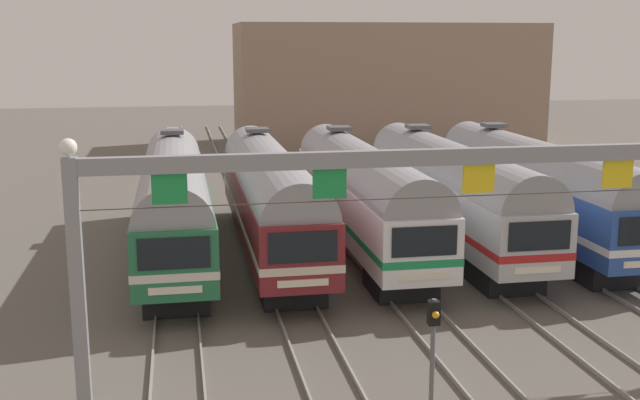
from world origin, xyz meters
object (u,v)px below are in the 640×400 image
object	(u,v)px
commuter_train_white	(362,191)
yard_signal_mast	(433,337)
commuter_train_green	(174,198)
commuter_train_stainless	(450,188)
commuter_train_maroon	(270,194)
catenary_gantry	(478,192)
commuter_train_blue	(535,185)

from	to	relation	value
commuter_train_white	yard_signal_mast	world-z (taller)	commuter_train_white
commuter_train_green	commuter_train_stainless	world-z (taller)	same
commuter_train_maroon	catenary_gantry	xyz separation A→B (m)	(4.14, -13.50, 2.56)
commuter_train_green	catenary_gantry	size ratio (longest dim) A/B	0.83
commuter_train_stainless	yard_signal_mast	world-z (taller)	commuter_train_stainless
commuter_train_stainless	yard_signal_mast	xyz separation A→B (m)	(-6.21, -16.13, -0.47)
commuter_train_blue	catenary_gantry	distance (m)	16.04
commuter_train_stainless	catenary_gantry	bearing A→B (deg)	-107.05
commuter_train_maroon	commuter_train_white	size ratio (longest dim) A/B	1.00
yard_signal_mast	commuter_train_green	bearing A→B (deg)	111.06
commuter_train_maroon	commuter_train_stainless	size ratio (longest dim) A/B	1.00
commuter_train_white	catenary_gantry	xyz separation A→B (m)	(0.00, -13.50, 2.56)
commuter_train_blue	yard_signal_mast	size ratio (longest dim) A/B	5.66
commuter_train_maroon	commuter_train_white	distance (m)	4.14
commuter_train_blue	yard_signal_mast	world-z (taller)	commuter_train_blue
commuter_train_green	yard_signal_mast	size ratio (longest dim) A/B	5.66
commuter_train_green	commuter_train_white	world-z (taller)	same
commuter_train_green	commuter_train_maroon	bearing A→B (deg)	0.00
commuter_train_maroon	yard_signal_mast	distance (m)	16.27
commuter_train_blue	yard_signal_mast	distance (m)	19.17
commuter_train_green	catenary_gantry	distance (m)	16.04
commuter_train_blue	catenary_gantry	xyz separation A→B (m)	(-8.28, -13.50, 2.56)
commuter_train_blue	catenary_gantry	size ratio (longest dim) A/B	0.83
commuter_train_stainless	commuter_train_blue	xyz separation A→B (m)	(4.14, 0.00, 0.00)
commuter_train_green	yard_signal_mast	xyz separation A→B (m)	(6.21, -16.13, -0.47)
commuter_train_maroon	yard_signal_mast	world-z (taller)	commuter_train_maroon
commuter_train_white	yard_signal_mast	xyz separation A→B (m)	(-2.07, -16.13, -0.47)
commuter_train_stainless	commuter_train_white	bearing A→B (deg)	180.00
commuter_train_white	catenary_gantry	size ratio (longest dim) A/B	0.83
commuter_train_stainless	catenary_gantry	distance (m)	14.35
commuter_train_blue	commuter_train_maroon	bearing A→B (deg)	180.00
commuter_train_maroon	yard_signal_mast	size ratio (longest dim) A/B	5.66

